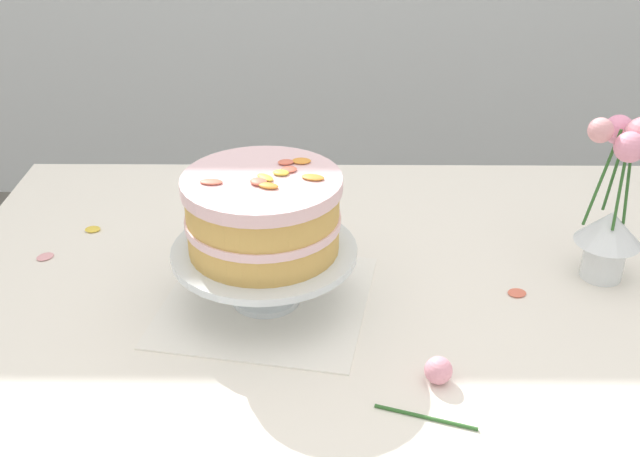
{
  "coord_description": "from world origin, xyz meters",
  "views": [
    {
      "loc": [
        -0.05,
        -1.07,
        1.45
      ],
      "look_at": [
        -0.06,
        -0.01,
        0.86
      ],
      "focal_mm": 43.37,
      "sensor_mm": 36.0,
      "label": 1
    }
  ],
  "objects_px": {
    "flower_vase": "(614,207)",
    "cake_stand": "(265,257)",
    "fallen_rose": "(438,373)",
    "dining_table": "(354,341)",
    "layer_cake": "(263,213)"
  },
  "relations": [
    {
      "from": "dining_table",
      "to": "cake_stand",
      "type": "distance_m",
      "value": 0.23
    },
    {
      "from": "flower_vase",
      "to": "cake_stand",
      "type": "bearing_deg",
      "value": -171.91
    },
    {
      "from": "dining_table",
      "to": "cake_stand",
      "type": "relative_size",
      "value": 4.83
    },
    {
      "from": "layer_cake",
      "to": "flower_vase",
      "type": "distance_m",
      "value": 0.57
    },
    {
      "from": "cake_stand",
      "to": "layer_cake",
      "type": "bearing_deg",
      "value": 11.06
    },
    {
      "from": "cake_stand",
      "to": "fallen_rose",
      "type": "height_order",
      "value": "cake_stand"
    },
    {
      "from": "layer_cake",
      "to": "flower_vase",
      "type": "height_order",
      "value": "flower_vase"
    },
    {
      "from": "cake_stand",
      "to": "flower_vase",
      "type": "xyz_separation_m",
      "value": [
        0.56,
        0.08,
        0.05
      ]
    },
    {
      "from": "fallen_rose",
      "to": "dining_table",
      "type": "bearing_deg",
      "value": 116.46
    },
    {
      "from": "cake_stand",
      "to": "layer_cake",
      "type": "relative_size",
      "value": 1.2
    },
    {
      "from": "dining_table",
      "to": "fallen_rose",
      "type": "distance_m",
      "value": 0.26
    },
    {
      "from": "layer_cake",
      "to": "fallen_rose",
      "type": "bearing_deg",
      "value": -38.65
    },
    {
      "from": "layer_cake",
      "to": "fallen_rose",
      "type": "distance_m",
      "value": 0.35
    },
    {
      "from": "cake_stand",
      "to": "fallen_rose",
      "type": "xyz_separation_m",
      "value": [
        0.25,
        -0.2,
        -0.06
      ]
    },
    {
      "from": "cake_stand",
      "to": "flower_vase",
      "type": "bearing_deg",
      "value": 8.09
    }
  ]
}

